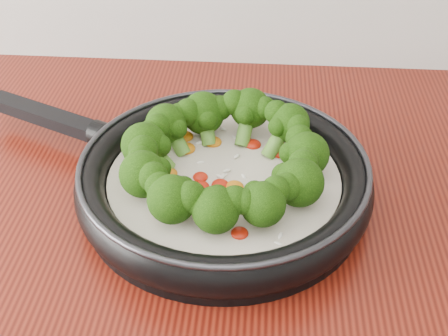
{
  "coord_description": "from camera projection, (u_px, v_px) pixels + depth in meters",
  "views": [
    {
      "loc": [
        -0.02,
        0.54,
        1.38
      ],
      "look_at": [
        -0.06,
        1.11,
        0.95
      ],
      "focal_mm": 47.39,
      "sensor_mm": 36.0,
      "label": 1
    }
  ],
  "objects": [
    {
      "name": "skillet",
      "position": [
        221.0,
        174.0,
        0.72
      ],
      "size": [
        0.6,
        0.48,
        0.1
      ],
      "color": "black",
      "rests_on": "counter"
    }
  ]
}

